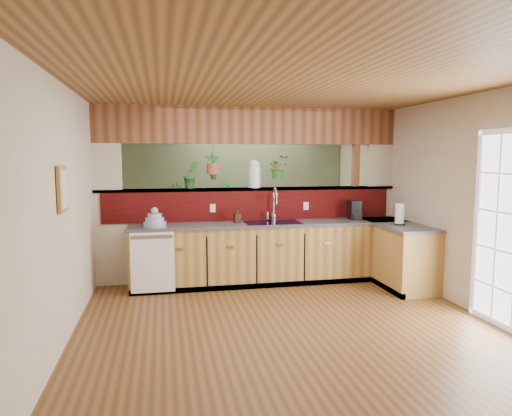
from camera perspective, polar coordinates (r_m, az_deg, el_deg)
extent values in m
cube|color=brown|center=(5.93, 1.94, -11.85)|extent=(4.60, 7.00, 0.01)
cube|color=brown|center=(5.68, 2.04, 13.91)|extent=(4.60, 7.00, 0.01)
cube|color=beige|center=(9.09, -3.20, 2.88)|extent=(4.60, 0.02, 2.60)
cube|color=beige|center=(2.44, 21.82, -7.28)|extent=(4.60, 0.02, 2.60)
cube|color=beige|center=(5.59, -21.59, 0.23)|extent=(0.02, 7.00, 2.60)
cube|color=beige|center=(6.59, 21.83, 1.09)|extent=(0.02, 7.00, 2.60)
cube|color=beige|center=(7.05, -0.61, -3.25)|extent=(4.60, 0.15, 1.35)
cube|color=#400808|center=(6.91, -0.48, 0.32)|extent=(4.40, 0.02, 0.45)
cube|color=brown|center=(6.97, -0.62, 2.39)|extent=(4.60, 0.21, 0.04)
cube|color=brown|center=(6.97, -0.63, 10.25)|extent=(4.60, 0.15, 0.55)
cube|color=beige|center=(6.87, -18.14, 4.77)|extent=(0.40, 0.15, 0.70)
cube|color=beige|center=(7.64, 15.10, 5.00)|extent=(0.40, 0.15, 0.70)
cube|color=brown|center=(7.49, 12.27, 1.99)|extent=(0.10, 0.10, 2.60)
cube|color=brown|center=(6.97, -0.62, 2.39)|extent=(4.60, 0.21, 0.04)
cube|color=brown|center=(6.97, -0.63, 10.25)|extent=(4.60, 0.15, 0.55)
cube|color=#5D714D|center=(9.07, -3.18, 2.87)|extent=(4.55, 0.02, 2.55)
cube|color=olive|center=(6.79, 2.08, -5.73)|extent=(4.10, 0.60, 0.86)
cube|color=#434347|center=(6.71, 2.10, -1.98)|extent=(4.14, 0.64, 0.04)
cube|color=olive|center=(7.02, 17.05, -5.62)|extent=(0.60, 1.48, 0.86)
cube|color=#434347|center=(6.94, 17.17, -1.98)|extent=(0.64, 1.52, 0.04)
cube|color=olive|center=(7.40, 15.43, -4.96)|extent=(0.60, 0.60, 0.86)
cube|color=#434347|center=(7.32, 15.53, -1.50)|extent=(0.64, 0.64, 0.04)
cube|color=black|center=(6.63, 2.63, -9.51)|extent=(4.10, 0.06, 0.08)
cube|color=black|center=(6.98, 14.98, -8.90)|extent=(0.06, 1.48, 0.08)
cube|color=white|center=(6.30, -12.80, -6.67)|extent=(0.58, 0.02, 0.82)
cube|color=#B7B7B2|center=(6.22, -12.89, -3.55)|extent=(0.54, 0.01, 0.05)
cube|color=black|center=(6.71, 2.10, -1.93)|extent=(0.82, 0.50, 0.03)
cube|color=black|center=(6.68, 0.51, -2.70)|extent=(0.34, 0.40, 0.16)
cube|color=black|center=(6.77, 3.66, -2.60)|extent=(0.34, 0.40, 0.16)
cube|color=white|center=(5.57, 28.83, -2.74)|extent=(0.06, 1.02, 2.16)
cube|color=olive|center=(4.78, -23.06, 2.20)|extent=(0.03, 0.35, 0.45)
cube|color=silver|center=(4.78, -22.88, 2.20)|extent=(0.01, 0.27, 0.37)
cylinder|color=#B7B7B2|center=(6.91, 2.22, -1.12)|extent=(0.07, 0.07, 0.11)
cylinder|color=#B7B7B2|center=(6.89, 2.22, 0.46)|extent=(0.03, 0.03, 0.30)
torus|color=#B7B7B2|center=(6.80, 2.38, 1.65)|extent=(0.22, 0.04, 0.22)
cylinder|color=#B7B7B2|center=(6.71, 2.57, 0.95)|extent=(0.03, 0.03, 0.13)
cylinder|color=#B7B7B2|center=(6.88, 1.44, -0.97)|extent=(0.03, 0.03, 0.11)
cylinder|color=#929EBC|center=(6.44, -12.54, -2.00)|extent=(0.31, 0.31, 0.07)
cylinder|color=#929EBC|center=(6.43, -12.55, -1.44)|extent=(0.25, 0.25, 0.06)
cylinder|color=#929EBC|center=(6.42, -12.56, -0.93)|extent=(0.19, 0.19, 0.06)
sphere|color=#929EBC|center=(6.41, -12.58, -0.32)|extent=(0.10, 0.10, 0.10)
imported|color=#392114|center=(6.66, -2.36, -0.98)|extent=(0.10, 0.10, 0.21)
cube|color=black|center=(7.15, 12.21, -0.25)|extent=(0.16, 0.25, 0.29)
cube|color=black|center=(7.08, 12.47, -1.11)|extent=(0.14, 0.10, 0.10)
cylinder|color=silver|center=(7.11, 12.39, -0.77)|extent=(0.08, 0.08, 0.08)
cylinder|color=black|center=(6.78, 17.47, -1.92)|extent=(0.15, 0.15, 0.02)
cylinder|color=#B7B7B2|center=(6.76, 17.52, -0.65)|extent=(0.02, 0.02, 0.32)
cylinder|color=white|center=(6.76, 17.52, -0.65)|extent=(0.13, 0.13, 0.28)
cylinder|color=silver|center=(6.97, -0.20, 3.84)|extent=(0.19, 0.19, 0.31)
sphere|color=silver|center=(6.96, -0.20, 5.30)|extent=(0.17, 0.17, 0.17)
imported|color=#236022|center=(6.84, -8.13, 4.17)|extent=(0.26, 0.23, 0.42)
cylinder|color=brown|center=(6.86, -5.44, 6.69)|extent=(0.01, 0.01, 0.31)
cylinder|color=brown|center=(6.87, -5.42, 4.90)|extent=(0.19, 0.19, 0.16)
imported|color=#236022|center=(6.86, -5.44, 6.89)|extent=(0.22, 0.15, 0.40)
cylinder|color=brown|center=(7.04, 2.79, 6.62)|extent=(0.01, 0.01, 0.33)
cylinder|color=brown|center=(7.05, 2.78, 4.79)|extent=(0.16, 0.16, 0.14)
imported|color=#236022|center=(7.04, 2.79, 6.55)|extent=(0.36, 0.33, 0.35)
cube|color=black|center=(8.87, -6.13, -2.43)|extent=(1.37, 0.85, 0.89)
imported|color=#236022|center=(8.76, -9.80, 1.80)|extent=(0.27, 0.22, 0.45)
imported|color=#236022|center=(8.84, -3.64, 1.86)|extent=(0.28, 0.28, 0.43)
imported|color=#236022|center=(8.78, 6.13, -3.11)|extent=(0.94, 0.89, 0.82)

